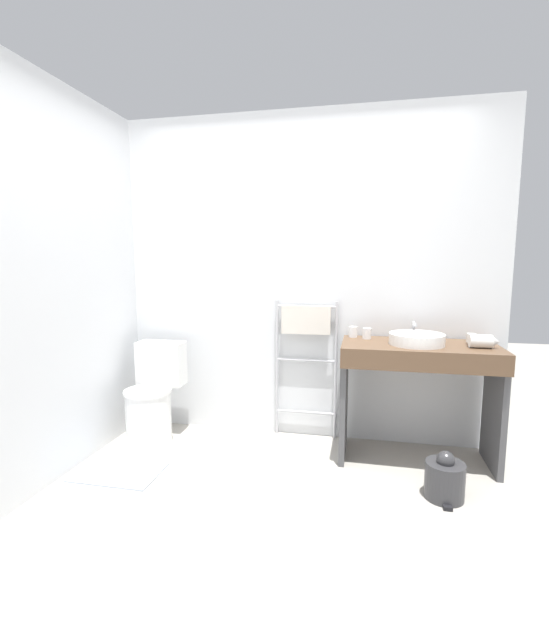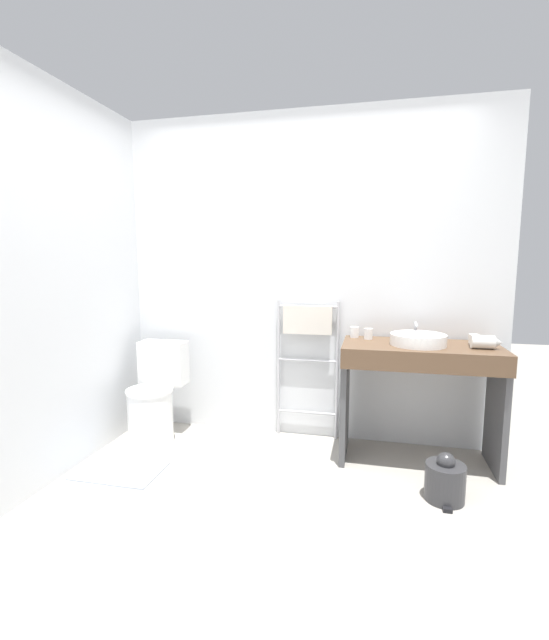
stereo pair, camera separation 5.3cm
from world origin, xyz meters
name	(u,v)px [view 2 (the right image)]	position (x,y,z in m)	size (l,w,h in m)	color
ground_plane	(257,532)	(0.00, 0.00, 0.00)	(12.00, 12.00, 0.00)	#A8A399
wall_back	(302,279)	(0.00, 1.39, 1.28)	(3.08, 0.12, 2.55)	silver
wall_side	(81,281)	(-1.48, 0.66, 1.28)	(0.12, 1.98, 2.55)	silver
toilet	(155,399)	(-1.10, 0.96, 0.33)	(0.38, 0.51, 0.78)	white
towel_radiator	(307,338)	(0.06, 1.28, 0.82)	(0.50, 0.06, 1.11)	silver
vanity_counter	(419,382)	(0.89, 1.02, 0.58)	(1.06, 0.53, 0.85)	brown
sink_basin	(418,339)	(0.87, 1.02, 0.89)	(0.37, 0.37, 0.08)	white
faucet	(416,328)	(0.87, 1.22, 0.93)	(0.02, 0.10, 0.13)	silver
cup_near_wall	(354,332)	(0.43, 1.22, 0.89)	(0.07, 0.07, 0.08)	white
cup_near_edge	(368,334)	(0.53, 1.17, 0.89)	(0.06, 0.06, 0.08)	white
hair_dryer	(484,342)	(1.28, 1.00, 0.89)	(0.19, 0.19, 0.09)	white
trash_bin	(445,480)	(1.01, 0.55, 0.12)	(0.23, 0.26, 0.30)	#333335
bath_mat	(119,471)	(-1.08, 0.41, 0.01)	(0.56, 0.36, 0.01)	#B2BCCC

